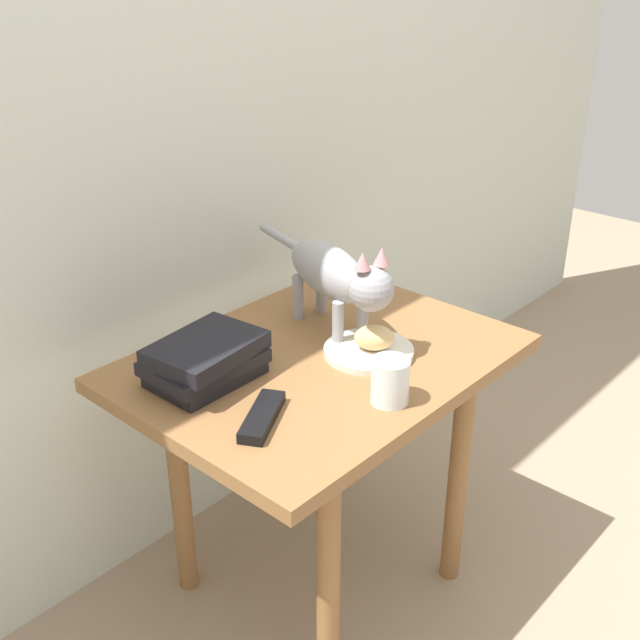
{
  "coord_description": "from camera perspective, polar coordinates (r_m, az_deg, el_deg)",
  "views": [
    {
      "loc": [
        -1.02,
        -0.92,
        1.35
      ],
      "look_at": [
        0.0,
        0.0,
        0.67
      ],
      "focal_mm": 43.97,
      "sensor_mm": 36.0,
      "label": 1
    }
  ],
  "objects": [
    {
      "name": "tv_remote",
      "position": [
        1.37,
        -4.24,
        -7.03
      ],
      "size": [
        0.15,
        0.11,
        0.02
      ],
      "primitive_type": "cube",
      "rotation": [
        0.0,
        0.0,
        0.51
      ],
      "color": "black",
      "rests_on": "side_table"
    },
    {
      "name": "plate",
      "position": [
        1.58,
        3.56,
        -2.28
      ],
      "size": [
        0.18,
        0.18,
        0.01
      ],
      "primitive_type": "cylinder",
      "color": "silver",
      "rests_on": "side_table"
    },
    {
      "name": "book_stack",
      "position": [
        1.48,
        -8.34,
        -2.9
      ],
      "size": [
        0.22,
        0.17,
        0.08
      ],
      "color": "black",
      "rests_on": "side_table"
    },
    {
      "name": "cat",
      "position": [
        1.61,
        1.19,
        3.28
      ],
      "size": [
        0.17,
        0.47,
        0.23
      ],
      "color": "#99999E",
      "rests_on": "side_table"
    },
    {
      "name": "side_table",
      "position": [
        1.62,
        0.0,
        -5.38
      ],
      "size": [
        0.76,
        0.57,
        0.59
      ],
      "color": "olive",
      "rests_on": "ground"
    },
    {
      "name": "candle_jar",
      "position": [
        1.41,
        5.12,
        -4.61
      ],
      "size": [
        0.07,
        0.07,
        0.08
      ],
      "color": "silver",
      "rests_on": "side_table"
    },
    {
      "name": "bread_roll",
      "position": [
        1.56,
        3.96,
        -1.29
      ],
      "size": [
        0.1,
        0.1,
        0.05
      ],
      "primitive_type": "ellipsoid",
      "rotation": [
        0.0,
        0.0,
        2.25
      ],
      "color": "#E0BC7A",
      "rests_on": "plate"
    },
    {
      "name": "back_panel",
      "position": [
        1.7,
        -10.74,
        17.22
      ],
      "size": [
        4.0,
        0.04,
        2.2
      ],
      "primitive_type": "cube",
      "color": "silver",
      "rests_on": "ground"
    },
    {
      "name": "ground_plane",
      "position": [
        1.93,
        0.0,
        -18.26
      ],
      "size": [
        6.0,
        6.0,
        0.0
      ],
      "primitive_type": "plane",
      "color": "gray"
    }
  ]
}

